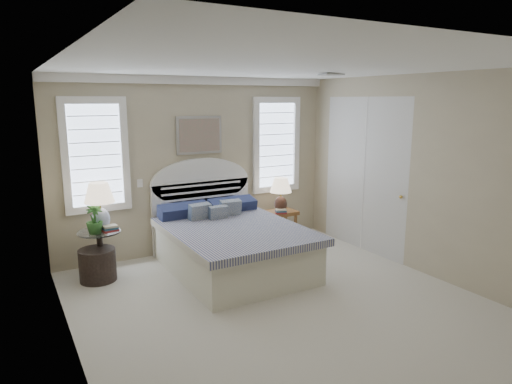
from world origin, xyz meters
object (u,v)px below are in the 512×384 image
object	(u,v)px
nightstand_right	(281,219)
side_table_left	(100,249)
lamp_left	(100,201)
lamp_right	(281,191)
bed	(229,242)
floor_pot	(98,265)

from	to	relation	value
nightstand_right	side_table_left	bearing A→B (deg)	-178.06
lamp_left	lamp_right	distance (m)	2.87
side_table_left	lamp_right	xyz separation A→B (m)	(2.91, 0.05, 0.50)
bed	lamp_left	size ratio (longest dim) A/B	3.49
lamp_left	nightstand_right	bearing A→B (deg)	0.54
bed	lamp_right	size ratio (longest dim) A/B	3.94
bed	side_table_left	xyz separation A→B (m)	(-1.65, 0.59, 0.00)
nightstand_right	floor_pot	distance (m)	3.04
lamp_left	lamp_right	xyz separation A→B (m)	(2.86, -0.03, -0.14)
floor_pot	lamp_left	size ratio (longest dim) A/B	0.73
nightstand_right	bed	bearing A→B (deg)	-151.97
lamp_left	bed	bearing A→B (deg)	-22.54
lamp_left	lamp_right	world-z (taller)	lamp_left
side_table_left	lamp_left	world-z (taller)	lamp_left
bed	floor_pot	size ratio (longest dim) A/B	4.80
bed	lamp_left	bearing A→B (deg)	157.46
side_table_left	lamp_left	xyz separation A→B (m)	(0.05, 0.07, 0.64)
bed	lamp_left	xyz separation A→B (m)	(-1.60, 0.67, 0.64)
side_table_left	nightstand_right	world-z (taller)	side_table_left
lamp_right	bed	bearing A→B (deg)	-153.19
bed	nightstand_right	size ratio (longest dim) A/B	4.29
floor_pot	lamp_left	xyz separation A→B (m)	(0.12, 0.22, 0.81)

